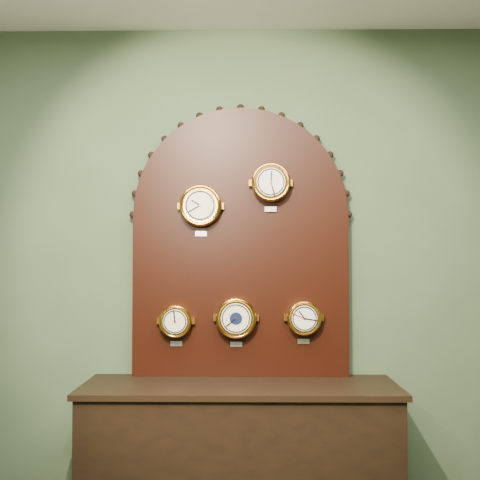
{
  "coord_description": "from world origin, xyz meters",
  "views": [
    {
      "loc": [
        0.04,
        -0.89,
        1.47
      ],
      "look_at": [
        0.0,
        2.25,
        1.58
      ],
      "focal_mm": 44.7,
      "sensor_mm": 36.0,
      "label": 1
    }
  ],
  "objects_px": {
    "display_board": "(240,233)",
    "roman_clock": "(201,206)",
    "hygrometer": "(176,321)",
    "tide_clock": "(304,318)",
    "arabic_clock": "(271,183)",
    "shop_counter": "(240,468)",
    "barometer": "(236,318)"
  },
  "relations": [
    {
      "from": "roman_clock",
      "to": "display_board",
      "type": "bearing_deg",
      "value": 16.91
    },
    {
      "from": "arabic_clock",
      "to": "tide_clock",
      "type": "relative_size",
      "value": 1.1
    },
    {
      "from": "roman_clock",
      "to": "shop_counter",
      "type": "bearing_deg",
      "value": -34.97
    },
    {
      "from": "display_board",
      "to": "arabic_clock",
      "type": "distance_m",
      "value": 0.33
    },
    {
      "from": "hygrometer",
      "to": "barometer",
      "type": "height_order",
      "value": "barometer"
    },
    {
      "from": "arabic_clock",
      "to": "barometer",
      "type": "xyz_separation_m",
      "value": [
        -0.19,
        -0.0,
        -0.74
      ]
    },
    {
      "from": "shop_counter",
      "to": "display_board",
      "type": "relative_size",
      "value": 1.05
    },
    {
      "from": "shop_counter",
      "to": "display_board",
      "type": "bearing_deg",
      "value": 90.0
    },
    {
      "from": "roman_clock",
      "to": "hygrometer",
      "type": "bearing_deg",
      "value": 179.42
    },
    {
      "from": "arabic_clock",
      "to": "shop_counter",
      "type": "bearing_deg",
      "value": -137.53
    },
    {
      "from": "display_board",
      "to": "roman_clock",
      "type": "bearing_deg",
      "value": -163.09
    },
    {
      "from": "shop_counter",
      "to": "display_board",
      "type": "height_order",
      "value": "display_board"
    },
    {
      "from": "hygrometer",
      "to": "tide_clock",
      "type": "distance_m",
      "value": 0.7
    },
    {
      "from": "tide_clock",
      "to": "hygrometer",
      "type": "bearing_deg",
      "value": 179.98
    },
    {
      "from": "shop_counter",
      "to": "roman_clock",
      "type": "bearing_deg",
      "value": 145.03
    },
    {
      "from": "display_board",
      "to": "roman_clock",
      "type": "xyz_separation_m",
      "value": [
        -0.22,
        -0.07,
        0.15
      ]
    },
    {
      "from": "shop_counter",
      "to": "arabic_clock",
      "type": "xyz_separation_m",
      "value": [
        0.17,
        0.15,
        1.5
      ]
    },
    {
      "from": "shop_counter",
      "to": "tide_clock",
      "type": "distance_m",
      "value": 0.85
    },
    {
      "from": "hygrometer",
      "to": "roman_clock",
      "type": "bearing_deg",
      "value": -0.58
    },
    {
      "from": "shop_counter",
      "to": "tide_clock",
      "type": "xyz_separation_m",
      "value": [
        0.35,
        0.15,
        0.76
      ]
    },
    {
      "from": "arabic_clock",
      "to": "tide_clock",
      "type": "distance_m",
      "value": 0.76
    },
    {
      "from": "shop_counter",
      "to": "arabic_clock",
      "type": "distance_m",
      "value": 1.52
    },
    {
      "from": "display_board",
      "to": "arabic_clock",
      "type": "height_order",
      "value": "display_board"
    },
    {
      "from": "barometer",
      "to": "tide_clock",
      "type": "distance_m",
      "value": 0.37
    },
    {
      "from": "display_board",
      "to": "hygrometer",
      "type": "height_order",
      "value": "display_board"
    },
    {
      "from": "hygrometer",
      "to": "barometer",
      "type": "relative_size",
      "value": 0.85
    },
    {
      "from": "shop_counter",
      "to": "tide_clock",
      "type": "bearing_deg",
      "value": 23.93
    },
    {
      "from": "hygrometer",
      "to": "arabic_clock",
      "type": "bearing_deg",
      "value": -0.1
    },
    {
      "from": "barometer",
      "to": "tide_clock",
      "type": "height_order",
      "value": "barometer"
    },
    {
      "from": "shop_counter",
      "to": "tide_clock",
      "type": "height_order",
      "value": "tide_clock"
    },
    {
      "from": "roman_clock",
      "to": "barometer",
      "type": "distance_m",
      "value": 0.65
    },
    {
      "from": "display_board",
      "to": "barometer",
      "type": "distance_m",
      "value": 0.47
    }
  ]
}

